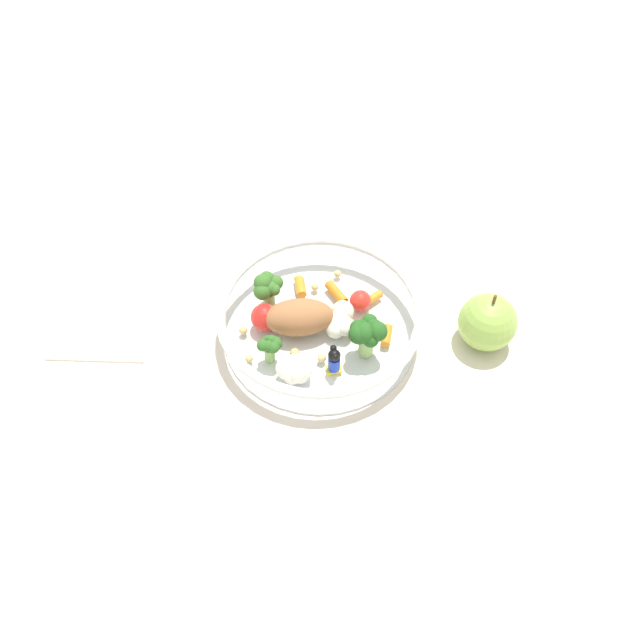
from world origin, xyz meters
The scene contains 4 objects.
ground_plane centered at (0.00, 0.00, 0.00)m, with size 2.40×2.40×0.00m, color silver.
food_container centered at (0.02, 0.01, 0.03)m, with size 0.24×0.24×0.06m.
loose_apple centered at (-0.16, -0.06, 0.03)m, with size 0.07×0.07×0.08m.
folded_napkin centered at (0.26, 0.10, 0.00)m, with size 0.12×0.10×0.01m, color silver.
Camera 1 is at (-0.17, 0.47, 0.64)m, focal length 37.94 mm.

